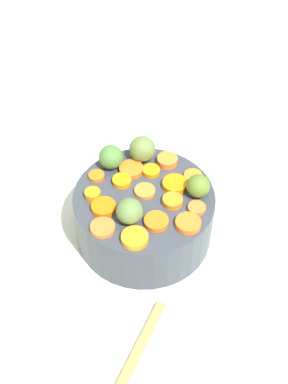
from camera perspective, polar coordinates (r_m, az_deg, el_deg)
tabletop at (r=0.91m, az=-2.78°, el=-2.35°), size 2.40×2.40×0.02m
serving_bowl_carrots at (r=0.83m, az=0.00°, el=-2.60°), size 0.22×0.22×0.09m
carrot_slice_0 at (r=0.78m, az=3.16°, el=-0.99°), size 0.04×0.04×0.01m
carrot_slice_1 at (r=0.79m, az=-5.67°, el=-0.25°), size 0.03×0.03×0.01m
carrot_slice_2 at (r=0.82m, az=5.40°, el=1.74°), size 0.04×0.04×0.01m
carrot_slice_3 at (r=0.78m, az=5.81°, el=-1.78°), size 0.04×0.04×0.01m
carrot_slice_4 at (r=0.80m, az=0.09°, el=0.09°), size 0.05×0.05×0.01m
carrot_slice_5 at (r=0.83m, az=-1.43°, el=2.59°), size 0.04×0.04×0.01m
carrot_slice_6 at (r=0.76m, az=1.35°, el=-3.26°), size 0.05×0.05×0.01m
carrot_slice_7 at (r=0.83m, az=0.80°, el=2.34°), size 0.03×0.03×0.01m
carrot_slice_8 at (r=0.82m, az=-5.24°, el=1.76°), size 0.03×0.03×0.01m
carrot_slice_9 at (r=0.75m, az=-4.57°, el=-3.94°), size 0.05×0.05×0.01m
carrot_slice_10 at (r=0.78m, az=-4.47°, el=-1.69°), size 0.04×0.04×0.01m
carrot_slice_11 at (r=0.76m, az=4.87°, el=-3.46°), size 0.04×0.04×0.01m
carrot_slice_12 at (r=0.74m, az=-1.03°, el=-5.09°), size 0.04×0.04×0.01m
carrot_slice_13 at (r=0.81m, az=3.41°, el=0.85°), size 0.04×0.04×0.01m
carrot_slice_14 at (r=0.81m, az=-2.45°, el=1.23°), size 0.04×0.04×0.01m
carrot_slice_15 at (r=0.84m, az=2.58°, el=3.48°), size 0.03×0.03×0.01m
brussels_sprout_0 at (r=0.79m, az=5.98°, el=0.67°), size 0.04×0.04×0.04m
brussels_sprout_1 at (r=0.84m, az=-0.19°, el=4.75°), size 0.04×0.04×0.04m
brussels_sprout_2 at (r=0.75m, az=-1.60°, el=-2.11°), size 0.04×0.04×0.04m
brussels_sprout_3 at (r=0.83m, az=-3.66°, el=3.85°), size 0.04×0.04×0.04m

